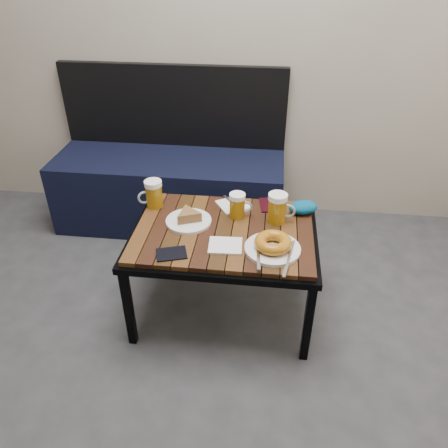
# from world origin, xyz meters

# --- Properties ---
(bench) EXTENTS (1.40, 0.50, 0.95)m
(bench) POSITION_xyz_m (-0.23, 1.76, 0.27)
(bench) COLOR black
(bench) RESTS_ON ground
(cafe_table) EXTENTS (0.84, 0.62, 0.47)m
(cafe_table) POSITION_xyz_m (0.21, 0.98, 0.43)
(cafe_table) COLOR black
(cafe_table) RESTS_ON ground
(beer_mug_left) EXTENTS (0.13, 0.11, 0.14)m
(beer_mug_left) POSITION_xyz_m (-0.16, 1.15, 0.54)
(beer_mug_left) COLOR #96650C
(beer_mug_left) RESTS_ON cafe_table
(beer_mug_centre) EXTENTS (0.11, 0.08, 0.12)m
(beer_mug_centre) POSITION_xyz_m (0.26, 1.10, 0.53)
(beer_mug_centre) COLOR #96650C
(beer_mug_centre) RESTS_ON cafe_table
(beer_mug_right) EXTENTS (0.13, 0.09, 0.14)m
(beer_mug_right) POSITION_xyz_m (0.44, 1.08, 0.54)
(beer_mug_right) COLOR #96650C
(beer_mug_right) RESTS_ON cafe_table
(plate_pie) EXTENTS (0.21, 0.21, 0.06)m
(plate_pie) POSITION_xyz_m (0.04, 1.02, 0.50)
(plate_pie) COLOR white
(plate_pie) RESTS_ON cafe_table
(plate_bagel) EXTENTS (0.24, 0.31, 0.07)m
(plate_bagel) POSITION_xyz_m (0.43, 0.85, 0.50)
(plate_bagel) COLOR white
(plate_bagel) RESTS_ON cafe_table
(napkin_left) EXTENTS (0.19, 0.19, 0.01)m
(napkin_left) POSITION_xyz_m (0.23, 1.19, 0.48)
(napkin_left) COLOR white
(napkin_left) RESTS_ON cafe_table
(napkin_right) EXTENTS (0.15, 0.13, 0.01)m
(napkin_right) POSITION_xyz_m (0.23, 0.86, 0.48)
(napkin_right) COLOR white
(napkin_right) RESTS_ON cafe_table
(passport_navy) EXTENTS (0.15, 0.12, 0.01)m
(passport_navy) POSITION_xyz_m (0.01, 0.77, 0.48)
(passport_navy) COLOR black
(passport_navy) RESTS_ON cafe_table
(passport_burgundy) EXTENTS (0.12, 0.15, 0.01)m
(passport_burgundy) POSITION_xyz_m (0.41, 1.22, 0.48)
(passport_burgundy) COLOR black
(passport_burgundy) RESTS_ON cafe_table
(knit_pouch) EXTENTS (0.16, 0.13, 0.06)m
(knit_pouch) POSITION_xyz_m (0.56, 1.17, 0.50)
(knit_pouch) COLOR navy
(knit_pouch) RESTS_ON cafe_table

